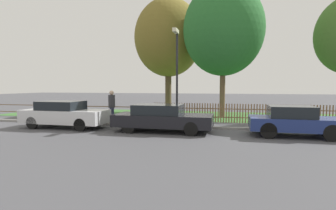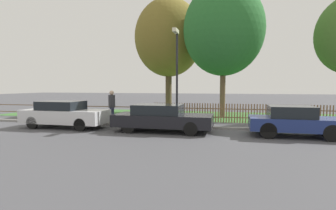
# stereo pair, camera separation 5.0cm
# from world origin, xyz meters

# --- Properties ---
(ground_plane) EXTENTS (120.00, 120.00, 0.00)m
(ground_plane) POSITION_xyz_m (0.00, 0.00, 0.00)
(ground_plane) COLOR #4C4C51
(kerb_stone) EXTENTS (36.61, 0.20, 0.12)m
(kerb_stone) POSITION_xyz_m (0.00, 0.10, 0.06)
(kerb_stone) COLOR gray
(kerb_stone) RESTS_ON ground
(grass_strip) EXTENTS (36.61, 6.40, 0.01)m
(grass_strip) POSITION_xyz_m (0.00, 5.75, 0.01)
(grass_strip) COLOR #3D7033
(grass_strip) RESTS_ON ground
(park_fence) EXTENTS (36.61, 0.05, 1.12)m
(park_fence) POSITION_xyz_m (0.00, 2.56, 0.56)
(park_fence) COLOR brown
(park_fence) RESTS_ON ground
(parked_car_silver_hatchback) EXTENTS (4.33, 1.73, 1.37)m
(parked_car_silver_hatchback) POSITION_xyz_m (-9.83, -1.21, 0.70)
(parked_car_silver_hatchback) COLOR silver
(parked_car_silver_hatchback) RESTS_ON ground
(parked_car_black_saloon) EXTENTS (4.59, 1.78, 1.27)m
(parked_car_black_saloon) POSITION_xyz_m (-4.68, -1.16, 0.66)
(parked_car_black_saloon) COLOR black
(parked_car_black_saloon) RESTS_ON ground
(parked_car_navy_estate) EXTENTS (3.73, 1.70, 1.30)m
(parked_car_navy_estate) POSITION_xyz_m (1.05, -1.09, 0.67)
(parked_car_navy_estate) COLOR navy
(parked_car_navy_estate) RESTS_ON ground
(covered_motorcycle) EXTENTS (2.01, 0.81, 0.97)m
(covered_motorcycle) POSITION_xyz_m (-5.36, 1.93, 0.61)
(covered_motorcycle) COLOR black
(covered_motorcycle) RESTS_ON ground
(tree_nearest_kerb) EXTENTS (5.33, 5.33, 9.00)m
(tree_nearest_kerb) POSITION_xyz_m (-6.38, 7.46, 5.92)
(tree_nearest_kerb) COLOR brown
(tree_nearest_kerb) RESTS_ON ground
(tree_behind_motorcycle) EXTENTS (5.30, 5.30, 8.90)m
(tree_behind_motorcycle) POSITION_xyz_m (-2.07, 5.00, 5.84)
(tree_behind_motorcycle) COLOR brown
(tree_behind_motorcycle) RESTS_ON ground
(pedestrian_near_fence) EXTENTS (0.43, 0.43, 1.88)m
(pedestrian_near_fence) POSITION_xyz_m (-8.13, 0.76, 1.06)
(pedestrian_near_fence) COLOR #2D3351
(pedestrian_near_fence) RESTS_ON ground
(street_lamp) EXTENTS (0.20, 0.79, 4.99)m
(street_lamp) POSITION_xyz_m (-4.30, 0.38, 3.20)
(street_lamp) COLOR black
(street_lamp) RESTS_ON ground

